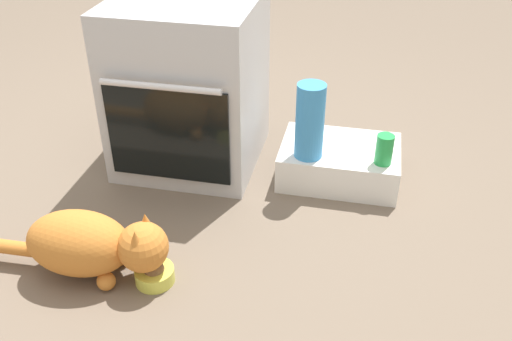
{
  "coord_description": "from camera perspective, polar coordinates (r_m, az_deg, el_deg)",
  "views": [
    {
      "loc": [
        0.67,
        -1.54,
        1.29
      ],
      "look_at": [
        0.33,
        0.04,
        0.25
      ],
      "focal_mm": 39.54,
      "sensor_mm": 36.0,
      "label": 1
    }
  ],
  "objects": [
    {
      "name": "cat",
      "position": [
        1.88,
        -16.39,
        -7.16
      ],
      "size": [
        0.73,
        0.23,
        0.24
      ],
      "rotation": [
        0.0,
        0.0,
        0.04
      ],
      "color": "#C6752D",
      "rests_on": "ground"
    },
    {
      "name": "ground",
      "position": [
        2.12,
        -9.05,
        -5.27
      ],
      "size": [
        8.0,
        8.0,
        0.0
      ],
      "primitive_type": "plane",
      "color": "#6B5B4C"
    },
    {
      "name": "oven",
      "position": [
        2.33,
        -6.8,
        8.64
      ],
      "size": [
        0.56,
        0.59,
        0.69
      ],
      "color": "#B7BABF",
      "rests_on": "ground"
    },
    {
      "name": "pantry_cabinet",
      "position": [
        2.33,
        8.42,
        0.84
      ],
      "size": [
        0.47,
        0.34,
        0.15
      ],
      "primitive_type": "cube",
      "color": "white",
      "rests_on": "ground"
    },
    {
      "name": "water_bottle",
      "position": [
        2.14,
        5.47,
        4.98
      ],
      "size": [
        0.11,
        0.11,
        0.3
      ],
      "primitive_type": "cylinder",
      "color": "#388CD1",
      "rests_on": "pantry_cabinet"
    },
    {
      "name": "soda_can",
      "position": [
        2.18,
        12.85,
        2.08
      ],
      "size": [
        0.07,
        0.07,
        0.12
      ],
      "primitive_type": "cylinder",
      "color": "green",
      "rests_on": "pantry_cabinet"
    },
    {
      "name": "food_bowl",
      "position": [
        1.87,
        -10.23,
        -10.25
      ],
      "size": [
        0.13,
        0.13,
        0.08
      ],
      "color": "#D1D14C",
      "rests_on": "ground"
    }
  ]
}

